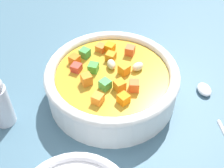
# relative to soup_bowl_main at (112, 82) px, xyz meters

# --- Properties ---
(ground_plane) EXTENTS (1.40, 1.40, 0.02)m
(ground_plane) POSITION_rel_soup_bowl_main_xyz_m (-0.00, -0.00, -0.04)
(ground_plane) COLOR #42667A
(soup_bowl_main) EXTENTS (0.21, 0.21, 0.07)m
(soup_bowl_main) POSITION_rel_soup_bowl_main_xyz_m (0.00, 0.00, 0.00)
(soup_bowl_main) COLOR white
(soup_bowl_main) RESTS_ON ground_plane
(spoon) EXTENTS (0.21, 0.03, 0.01)m
(spoon) POSITION_rel_soup_bowl_main_xyz_m (-0.05, -0.16, -0.03)
(spoon) COLOR silver
(spoon) RESTS_ON ground_plane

